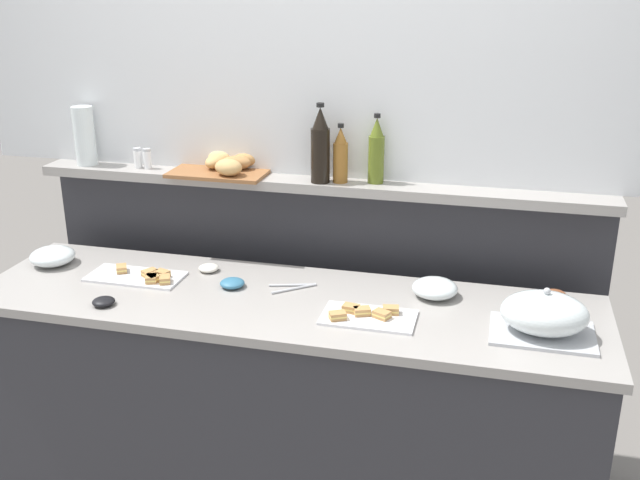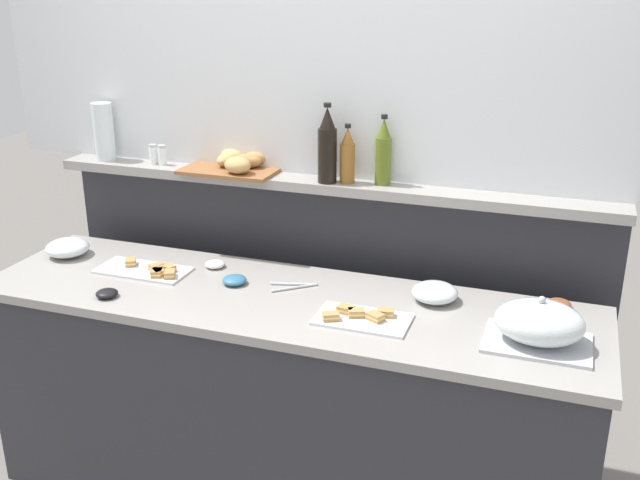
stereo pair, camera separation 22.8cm
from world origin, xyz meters
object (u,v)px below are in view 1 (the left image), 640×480
Objects in this scene: condiment_bowl_cream at (104,302)px; glass_bowl_large at (53,257)px; water_carafe at (85,136)px; pepper_shaker at (147,159)px; condiment_bowl_teal at (209,268)px; glass_bowl_medium at (435,289)px; condiment_bowl_red at (232,283)px; vinegar_bottle_amber at (340,156)px; bread_basket at (227,165)px; salt_shaker at (138,158)px; condiment_bowl_dark at (555,295)px; serving_cloche at (544,315)px; serving_tongs at (294,287)px; sandwich_platter_rear at (367,316)px; olive_oil_bottle at (376,152)px; wine_bottle_dark at (320,147)px; sandwich_platter_side at (141,276)px.

glass_bowl_large is at bearing 143.04° from condiment_bowl_cream.
water_carafe is at bearing 122.35° from condiment_bowl_cream.
condiment_bowl_cream is at bearing -79.98° from pepper_shaker.
glass_bowl_medium is at bearing -1.43° from condiment_bowl_teal.
glass_bowl_medium is at bearing 7.74° from condiment_bowl_red.
vinegar_bottle_amber is 0.50m from bread_basket.
bread_basket is at bearing 69.68° from condiment_bowl_cream.
salt_shaker is 0.22× the size of bread_basket.
condiment_bowl_dark is 1.79m from salt_shaker.
serving_cloche is 3.91× the size of pepper_shaker.
glass_bowl_medium is at bearing -17.23° from bread_basket.
glass_bowl_large is 1.93× the size of condiment_bowl_red.
glass_bowl_medium is 1.21m from condiment_bowl_cream.
salt_shaker reaches higher than serving_tongs.
pepper_shaker reaches higher than serving_cloche.
serving_tongs is (-0.53, -0.05, -0.03)m from glass_bowl_medium.
condiment_bowl_red is at bearing -68.37° from bread_basket.
glass_bowl_large is 2.09× the size of salt_shaker.
sandwich_platter_rear is at bearing -66.96° from vinegar_bottle_amber.
glass_bowl_medium is at bearing 5.69° from serving_tongs.
serving_cloche reaches higher than glass_bowl_large.
glass_bowl_medium is 1.80× the size of condiment_bowl_red.
condiment_bowl_teal is 0.29× the size of olive_oil_bottle.
condiment_bowl_red is 0.52× the size of serving_tongs.
pepper_shaker is at bearing 0.00° from salt_shaker.
glass_bowl_large is 2.12× the size of condiment_bowl_dark.
sandwich_platter_rear is 0.95m from bread_basket.
serving_tongs is 0.56m from wine_bottle_dark.
glass_bowl_large reaches higher than condiment_bowl_red.
pepper_shaker is (-1.26, 0.26, 0.35)m from glass_bowl_medium.
sandwich_platter_side is 1.58× the size of vinegar_bottle_amber.
salt_shaker is (-1.74, 0.17, 0.37)m from condiment_bowl_dark.
sandwich_platter_rear is at bearing -20.77° from condiment_bowl_teal.
condiment_bowl_dark is 0.99× the size of salt_shaker.
sandwich_platter_rear is at bearing -58.81° from wine_bottle_dark.
wine_bottle_dark reaches higher than water_carafe.
water_carafe is (0.00, 0.33, 0.44)m from glass_bowl_large.
vinegar_bottle_amber is (-0.85, 0.16, 0.43)m from condiment_bowl_dark.
water_carafe reaches higher than condiment_bowl_teal.
serving_tongs is at bearing -41.13° from bread_basket.
serving_cloche is 2.01× the size of glass_bowl_medium.
wine_bottle_dark is at bearing -6.59° from bread_basket.
water_carafe reaches higher than glass_bowl_medium.
condiment_bowl_cream is at bearing -122.16° from condiment_bowl_teal.
condiment_bowl_dark is at bearing -5.80° from pepper_shaker.
condiment_bowl_red is 0.30× the size of wine_bottle_dark.
serving_cloche is 1.44× the size of vinegar_bottle_amber.
olive_oil_bottle is at bearing 1.10° from pepper_shaker.
glass_bowl_medium is 1.94× the size of salt_shaker.
wine_bottle_dark is at bearing 121.19° from sandwich_platter_rear.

